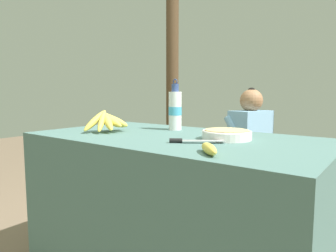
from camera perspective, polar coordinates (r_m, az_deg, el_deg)
The scene contains 10 objects.
market_counter at distance 1.58m, azimuth 1.13°, elevation -15.87°, with size 1.44×0.78×0.77m.
banana_bunch_ripe at distance 1.66m, azimuth -11.32°, elevation 0.98°, with size 0.17×0.27×0.13m.
serving_bowl at distance 1.40m, azimuth 11.09°, elevation -1.49°, with size 0.23×0.23×0.04m.
water_bottle at distance 1.72m, azimuth 1.36°, elevation 3.12°, with size 0.08×0.08×0.29m.
loose_banana_front at distance 1.05m, azimuth 7.80°, elevation -4.31°, with size 0.13×0.13×0.04m.
knife at distance 1.27m, azimuth 3.98°, elevation -2.81°, with size 0.21×0.15×0.02m.
wooden_bench at distance 2.59m, azimuth 17.59°, elevation -8.63°, with size 1.52×0.32×0.40m.
seated_vendor at distance 2.57m, azimuth 14.55°, elevation -2.80°, with size 0.46×0.43×1.03m.
banana_bunch_green at distance 2.46m, azimuth 27.60°, elevation -7.06°, with size 0.16×0.27×0.11m.
support_post_near at distance 3.48m, azimuth 0.83°, elevation 12.44°, with size 0.14×0.14×2.72m.
Camera 1 is at (0.87, -1.19, 0.98)m, focal length 32.00 mm.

